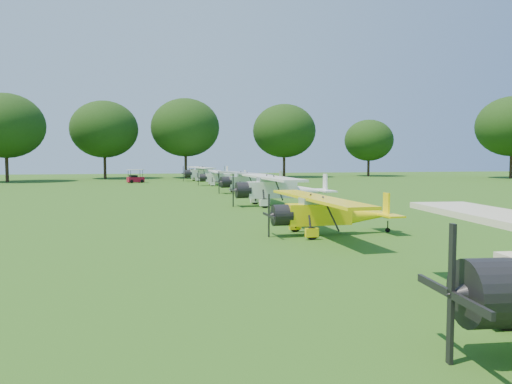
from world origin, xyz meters
The scene contains 9 objects.
ground centered at (0.00, 0.00, 0.00)m, with size 160.00×160.00×0.00m, color #235415.
tree_belt centered at (3.57, 0.16, 8.03)m, with size 137.36×130.27×14.52m.
aircraft_2 centered at (0.02, -4.59, 1.07)m, with size 5.84×9.28×1.83m.
aircraft_3 centered at (1.19, 8.51, 1.31)m, with size 7.15×11.38×2.24m.
aircraft_4 centered at (1.61, 21.30, 1.23)m, with size 6.80×10.75×2.11m.
aircraft_5 centered at (0.60, 33.91, 1.10)m, with size 5.99×9.52×1.88m.
aircraft_6 centered at (-0.11, 45.86, 1.26)m, with size 6.94×11.00×2.16m.
aircraft_7 centered at (1.36, 57.72, 1.14)m, with size 6.23×9.90×1.95m.
golf_cart centered at (-9.69, 42.43, 0.59)m, with size 2.35×1.86×1.76m.
Camera 1 is at (-7.40, -25.03, 3.37)m, focal length 35.00 mm.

